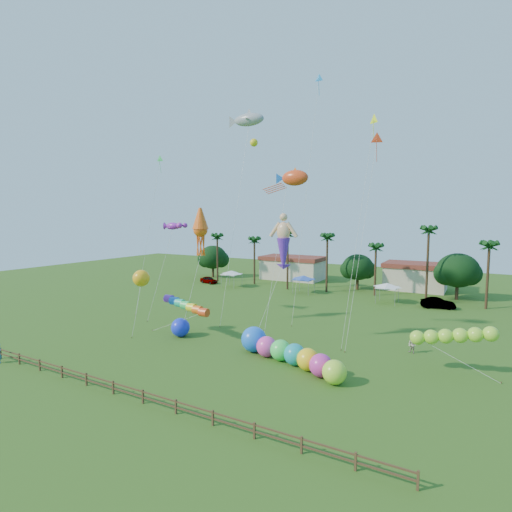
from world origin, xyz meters
The scene contains 22 objects.
ground centered at (0.00, 0.00, 0.00)m, with size 160.00×160.00×0.00m, color #285116.
tree_line centered at (3.57, 44.00, 4.28)m, with size 69.46×8.91×11.00m.
buildings_row centered at (-3.09, 50.00, 2.00)m, with size 35.00×7.00×4.00m.
tent_row centered at (-6.00, 36.33, 2.75)m, with size 31.00×4.00×0.60m.
fence centered at (0.00, -6.00, 0.61)m, with size 36.12×0.12×1.00m.
car_a centered at (-26.11, 37.16, 0.67)m, with size 1.58×3.92×1.34m, color #4C4C54.
car_b centered at (15.04, 35.97, 0.75)m, with size 1.59×4.57×1.51m, color #4C4C54.
spectator_b centered at (14.76, 14.25, 0.82)m, with size 0.80×0.62×1.64m, color #ACA090.
caterpillar_inflatable centered at (5.49, 5.85, 1.03)m, with size 11.72×5.90×2.45m.
blue_ball centered at (-8.01, 7.43, 1.02)m, with size 2.03×2.03×2.03m, color #1C2FFC.
rainbow_tube centered at (-6.41, 7.33, 3.10)m, with size 9.23×2.28×3.56m.
green_worm centered at (15.73, 9.95, 2.84)m, with size 9.52×3.24×3.56m.
orange_ball_kite centered at (-12.19, 5.98, 6.30)m, with size 2.09×2.68×7.22m.
merman_kite centered at (2.60, 11.05, 10.13)m, with size 2.94×4.69×12.87m.
fish_kite centered at (2.87, 13.14, 17.02)m, with size 4.58×5.54×17.94m.
shark_kite centered at (-6.36, 19.37, 25.24)m, with size 5.88×8.34×26.26m.
squid_kite centered at (-9.15, 12.70, 11.44)m, with size 2.06×4.55×14.18m.
lobster_kite centered at (-15.19, 14.67, 11.79)m, with size 3.54×5.67×12.46m.
delta_kite_red centered at (10.80, 14.41, 20.14)m, with size 2.41×3.60×21.10m.
delta_kite_yellow centered at (10.23, 15.27, 22.03)m, with size 2.26×4.18×23.08m.
delta_kite_green centered at (-18.98, 16.50, 20.37)m, with size 1.14×5.09×21.43m.
delta_kite_blue centered at (2.49, 20.35, 28.29)m, with size 2.31×3.54×29.70m.
Camera 1 is at (20.11, -25.34, 13.04)m, focal length 28.00 mm.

